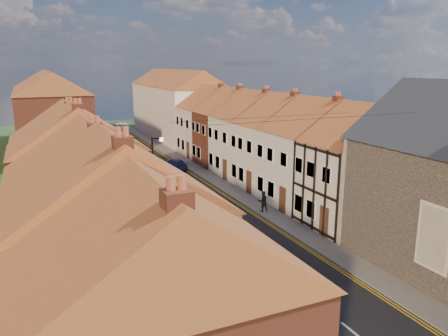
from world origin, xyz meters
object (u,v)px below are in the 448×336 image
Objects in this scene: car_distant at (107,138)px; pedestrian_left at (204,260)px; car_near at (231,274)px; car_mid at (140,177)px; lamppost at (154,172)px; pedestrian_right at (263,201)px; car_far at (104,148)px; car_far_b at (176,164)px.

pedestrian_left reaches higher than car_distant.
car_mid is at bearing 99.87° from car_near.
lamppost reaches higher than pedestrian_right.
car_near is 39.19m from car_far.
lamppost is 1.44× the size of car_far_b.
car_mid reaches higher than car_far.
lamppost is 10.59m from pedestrian_left.
pedestrian_left is at bearing 126.17° from car_near.
pedestrian_right is (7.25, -29.63, 0.36)m from car_far.
pedestrian_left is 0.39× the size of car_far_b.
car_far_b reaches higher than car_far.
pedestrian_left is 0.99× the size of pedestrian_right.
car_near is (0.68, -12.02, -2.82)m from lamppost.
lamppost reaches higher than car_far.
pedestrian_right is at bearing 63.94° from car_near.
car_far is 30.51m from pedestrian_right.
car_distant is at bearing 99.04° from car_near.
pedestrian_right is at bearing 94.95° from car_far_b.
car_near is 0.88× the size of car_distant.
car_near is 1.05× the size of car_far.
pedestrian_right is at bearing 61.30° from pedestrian_left.
pedestrian_right is at bearing -59.75° from car_far.
lamppost reaches higher than car_mid.
car_near is 2.57× the size of pedestrian_right.
lamppost is 1.51× the size of car_far.
car_near is at bearing -89.33° from car_mid.
car_far is at bearing -68.37° from car_far_b.
pedestrian_right is 0.39× the size of car_far_b.
pedestrian_right reaches higher than pedestrian_left.
car_mid is 19.81m from pedestrian_left.
pedestrian_right reaches higher than car_mid.
car_far is 2.45× the size of pedestrian_left.
car_mid is (1.06, 9.51, -2.77)m from lamppost.
car_far is (-0.45, 17.66, -0.19)m from car_mid.
car_distant is (1.13, 25.17, -0.10)m from car_mid.
pedestrian_right is (7.19, 9.55, 0.22)m from car_near.
car_distant is 21.05m from car_far_b.
car_far_b is at bearing -75.30° from pedestrian_right.
pedestrian_right is at bearing -99.66° from car_distant.
lamppost is 1.29× the size of car_mid.
car_far_b is at bearing 92.60° from pedestrian_left.
lamppost is at bearing -111.96° from car_distant.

